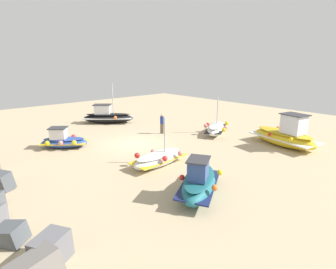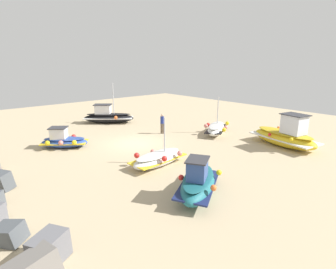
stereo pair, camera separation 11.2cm
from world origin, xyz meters
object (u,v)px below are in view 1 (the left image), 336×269
object	(u,v)px
fishing_boat_2	(63,141)
fishing_boat_3	(107,117)
fishing_boat_4	(159,159)
person_walking	(162,122)
fishing_boat_0	(216,129)
fishing_boat_5	(199,182)
fishing_boat_1	(285,136)

from	to	relation	value
fishing_boat_2	fishing_boat_3	bearing A→B (deg)	-103.77
fishing_boat_2	fishing_boat_4	xyz separation A→B (m)	(-7.31, -2.92, -0.10)
fishing_boat_2	person_walking	size ratio (longest dim) A/B	1.99
fishing_boat_0	fishing_boat_5	world-z (taller)	fishing_boat_0
fishing_boat_4	fishing_boat_5	distance (m)	4.35
fishing_boat_4	fishing_boat_5	size ratio (longest dim) A/B	0.94
fishing_boat_3	person_walking	size ratio (longest dim) A/B	2.85
fishing_boat_1	fishing_boat_5	size ratio (longest dim) A/B	1.31
fishing_boat_1	fishing_boat_4	world-z (taller)	fishing_boat_4
fishing_boat_5	person_walking	size ratio (longest dim) A/B	2.42
fishing_boat_3	fishing_boat_0	bearing A→B (deg)	155.71
fishing_boat_2	fishing_boat_3	size ratio (longest dim) A/B	0.70
fishing_boat_0	fishing_boat_2	xyz separation A→B (m)	(4.96, 11.30, 0.04)
fishing_boat_0	fishing_boat_5	xyz separation A→B (m)	(-6.56, 9.46, 0.16)
fishing_boat_0	fishing_boat_5	bearing A→B (deg)	4.91
fishing_boat_4	fishing_boat_5	bearing A→B (deg)	70.64
fishing_boat_0	fishing_boat_3	xyz separation A→B (m)	(10.06, 4.74, 0.18)
fishing_boat_4	person_walking	world-z (taller)	fishing_boat_4
fishing_boat_0	person_walking	world-z (taller)	fishing_boat_0
fishing_boat_4	person_walking	distance (m)	7.49
fishing_boat_2	person_walking	distance (m)	8.14
fishing_boat_1	fishing_boat_3	world-z (taller)	fishing_boat_3
fishing_boat_1	person_walking	xyz separation A→B (m)	(8.80, 4.39, 0.20)
fishing_boat_1	fishing_boat_2	size ratio (longest dim) A/B	1.59
fishing_boat_0	fishing_boat_3	bearing A→B (deg)	-94.60
fishing_boat_0	fishing_boat_2	distance (m)	12.34
fishing_boat_1	fishing_boat_0	bearing A→B (deg)	-158.56
fishing_boat_0	fishing_boat_4	distance (m)	8.71
fishing_boat_0	fishing_boat_4	world-z (taller)	fishing_boat_0
fishing_boat_2	fishing_boat_5	bearing A→B (deg)	137.51
fishing_boat_0	fishing_boat_5	distance (m)	11.51
person_walking	fishing_boat_3	bearing A→B (deg)	53.36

